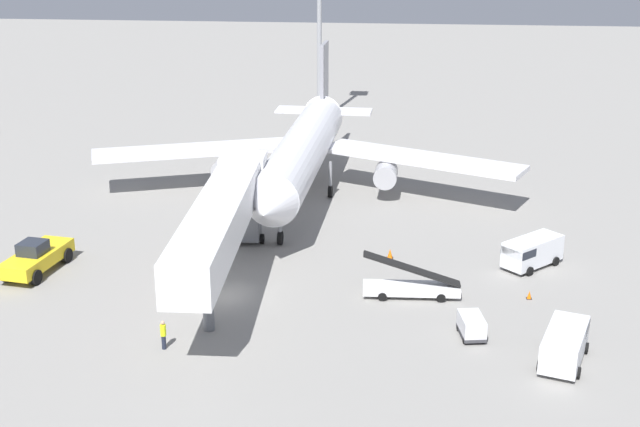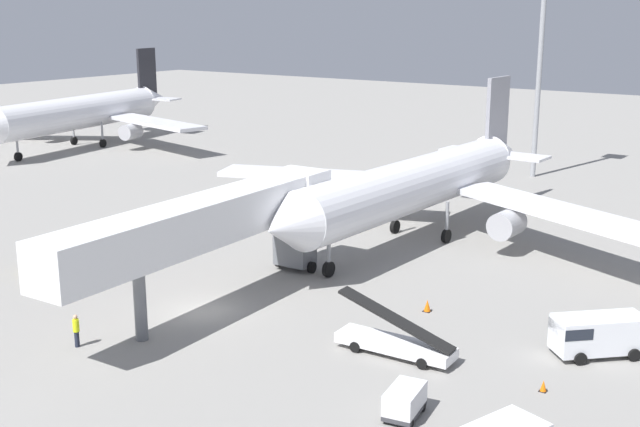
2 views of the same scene
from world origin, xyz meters
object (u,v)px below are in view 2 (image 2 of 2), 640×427
Objects in this scene: baggage_cart_far_center at (405,401)px; ground_crew_worker_foreground at (76,330)px; safety_cone_alpha at (543,386)px; apron_light_mast at (543,11)px; safety_cone_bravo at (427,306)px; service_van_rear_left at (597,333)px; airplane_at_gate at (419,184)px; belt_loader_truck at (395,342)px; jet_bridge at (215,222)px; pushback_tug at (84,246)px; airplane_background at (84,112)px.

ground_crew_worker_foreground reaches higher than baggage_cart_far_center.
apron_light_mast is at bearing 111.12° from safety_cone_alpha.
safety_cone_bravo is (13.14, 15.70, -0.61)m from ground_crew_worker_foreground.
baggage_cart_far_center is at bearing -125.48° from safety_cone_alpha.
service_van_rear_left is 8.53× the size of safety_cone_alpha.
belt_loader_truck is at bearing -64.75° from airplane_at_gate.
belt_loader_truck reaches higher than ground_crew_worker_foreground.
belt_loader_truck is (12.82, -0.29, -4.57)m from jet_bridge.
baggage_cart_far_center is (30.72, -7.18, -0.35)m from pushback_tug.
airplane_background is at bearing 155.30° from safety_cone_alpha.
service_van_rear_left is at bearing -65.62° from apron_light_mast.
airplane_at_gate is at bearing 131.13° from safety_cone_alpha.
jet_bridge is 13.86m from safety_cone_bravo.
jet_bridge is 31.62× the size of safety_cone_bravo.
service_van_rear_left is 2.62× the size of ground_crew_worker_foreground.
baggage_cart_far_center is (16.50, -5.87, -4.56)m from jet_bridge.
airplane_background is at bearing 165.84° from airplane_at_gate.
airplane_background is 1.51× the size of apron_light_mast.
belt_loader_truck is 54.29m from apron_light_mast.
pushback_tug reaches higher than safety_cone_alpha.
pushback_tug is 36.05m from service_van_rear_left.
baggage_cart_far_center is (-5.05, -11.65, -0.46)m from service_van_rear_left.
jet_bridge is 0.92× the size of apron_light_mast.
airplane_background reaches higher than ground_crew_worker_foreground.
airplane_at_gate is 29.75m from baggage_cart_far_center.
belt_loader_truck is at bearing -77.32° from apron_light_mast.
baggage_cart_far_center is at bearing -13.16° from pushback_tug.
jet_bridge is 4.85× the size of service_van_rear_left.
safety_cone_bravo is 47.91m from apron_light_mast.
pushback_tug is at bearing 139.33° from ground_crew_worker_foreground.
safety_cone_alpha is at bearing -33.49° from safety_cone_bravo.
airplane_background is (-66.60, 28.71, 4.26)m from safety_cone_bravo.
jet_bridge is at bearing -164.98° from service_van_rear_left.
ground_crew_worker_foreground is 69.59m from airplane_background.
airplane_at_gate is 1.56× the size of apron_light_mast.
ground_crew_worker_foreground is at bearing -99.53° from airplane_at_gate.
service_van_rear_left is at bearing -3.68° from safety_cone_bravo.
safety_cone_alpha is (17.71, -20.28, -4.23)m from airplane_at_gate.
belt_loader_truck is 76.95m from airplane_background.
safety_cone_alpha is (35.00, -1.19, -0.84)m from pushback_tug.
belt_loader_truck is 6.93m from safety_cone_bravo.
pushback_tug is 31.55m from baggage_cart_far_center.
safety_cone_alpha is 56.26m from apron_light_mast.
apron_light_mast is (-1.55, 29.59, 13.29)m from airplane_at_gate.
service_van_rear_left is (8.73, 6.07, 0.48)m from belt_loader_truck.
belt_loader_truck is at bearing -76.66° from safety_cone_bravo.
jet_bridge is at bearing -179.65° from safety_cone_alpha.
service_van_rear_left is 1.88× the size of baggage_cart_far_center.
airplane_at_gate is 60.27m from airplane_background.
airplane_at_gate is 23.80m from service_van_rear_left.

